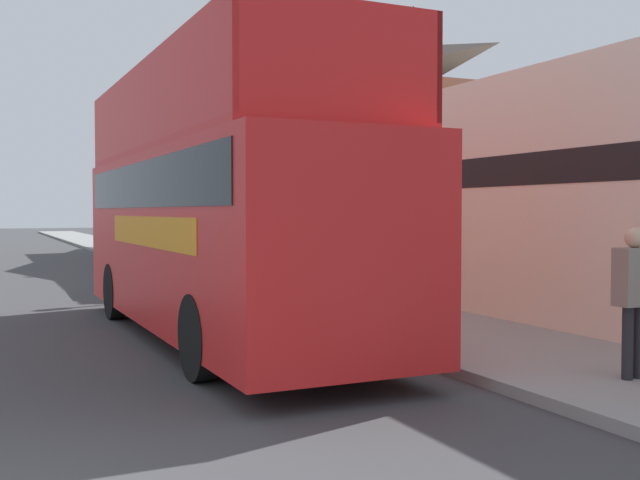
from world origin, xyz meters
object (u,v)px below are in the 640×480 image
Objects in this scene: parked_car_ahead_of_bus at (155,267)px; lamp_post_nearest at (413,113)px; lamp_post_third at (160,182)px; lamp_post_second at (230,167)px; pedestrian_second at (634,288)px; tour_bus at (216,220)px.

parked_car_ahead_of_bus is 0.88× the size of lamp_post_nearest.
lamp_post_second is at bearing -91.16° from lamp_post_third.
pedestrian_second is 11.85m from lamp_post_second.
lamp_post_third reaches higher than parked_car_ahead_of_bus.
lamp_post_nearest is (1.52, -10.23, 2.87)m from parked_car_ahead_of_bus.
lamp_post_nearest is (-1.13, 3.00, 2.30)m from pedestrian_second.
pedestrian_second is 0.41× the size of lamp_post_third.
parked_car_ahead_of_bus is 13.50m from pedestrian_second.
lamp_post_third is (0.18, 8.63, -0.07)m from lamp_post_second.
tour_bus is 3.69m from lamp_post_nearest.
pedestrian_second is (2.65, -13.23, 0.57)m from parked_car_ahead_of_bus.
lamp_post_second is (2.21, 6.09, 1.26)m from tour_bus.
lamp_post_third is at bearing 92.61° from pedestrian_second.
tour_bus is at bearing -93.45° from parked_car_ahead_of_bus.
tour_bus is 1.99× the size of lamp_post_nearest.
parked_car_ahead_of_bus is 3.40m from lamp_post_second.
lamp_post_nearest is 1.14× the size of lamp_post_third.
parked_car_ahead_of_bus is at bearing 84.54° from tour_bus.
lamp_post_third is at bearing 80.23° from tour_bus.
tour_bus reaches higher than parked_car_ahead_of_bus.
lamp_post_third reaches higher than pedestrian_second.
lamp_post_second is at bearing 69.51° from tour_bus.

